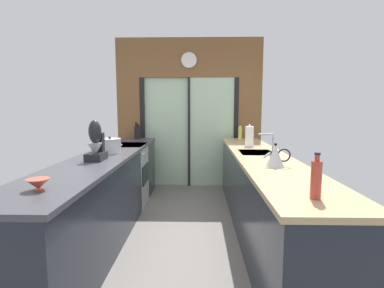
{
  "coord_description": "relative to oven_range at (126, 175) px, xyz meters",
  "views": [
    {
      "loc": [
        0.18,
        -3.04,
        1.48
      ],
      "look_at": [
        0.09,
        0.78,
        0.99
      ],
      "focal_mm": 27.57,
      "sensor_mm": 36.0,
      "label": 1
    }
  ],
  "objects": [
    {
      "name": "soap_bottle_near",
      "position": [
        1.8,
        -2.54,
        0.59
      ],
      "size": [
        0.06,
        0.06,
        0.28
      ],
      "color": "#B23D2D",
      "rests_on": "right_counter_run"
    },
    {
      "name": "ground_plane",
      "position": [
        0.91,
        -0.65,
        -0.47
      ],
      "size": [
        5.04,
        7.6,
        0.02
      ],
      "primitive_type": "cube",
      "color": "slate"
    },
    {
      "name": "soap_bottle_far",
      "position": [
        1.8,
        0.77,
        0.58
      ],
      "size": [
        0.06,
        0.06,
        0.26
      ],
      "color": "#D1CC4C",
      "rests_on": "right_counter_run"
    },
    {
      "name": "right_counter_run",
      "position": [
        1.82,
        -0.95,
        0.01
      ],
      "size": [
        0.62,
        3.8,
        0.92
      ],
      "color": "#1E232D",
      "rests_on": "ground_plane"
    },
    {
      "name": "mixing_bowl_far",
      "position": [
        0.02,
        -0.51,
        0.5
      ],
      "size": [
        0.14,
        0.14,
        0.06
      ],
      "color": "silver",
      "rests_on": "left_counter_run"
    },
    {
      "name": "stand_mixer",
      "position": [
        0.02,
        -1.28,
        0.63
      ],
      "size": [
        0.17,
        0.27,
        0.42
      ],
      "color": "black",
      "rests_on": "left_counter_run"
    },
    {
      "name": "oven_range",
      "position": [
        0.0,
        0.0,
        0.0
      ],
      "size": [
        0.6,
        0.6,
        0.92
      ],
      "color": "#B7BABC",
      "rests_on": "ground_plane"
    },
    {
      "name": "knife_block",
      "position": [
        0.02,
        0.79,
        0.58
      ],
      "size": [
        0.08,
        0.14,
        0.29
      ],
      "color": "black",
      "rests_on": "left_counter_run"
    },
    {
      "name": "paper_towel_roll",
      "position": [
        1.8,
        -0.17,
        0.61
      ],
      "size": [
        0.13,
        0.13,
        0.31
      ],
      "color": "#B7BABC",
      "rests_on": "right_counter_run"
    },
    {
      "name": "sink_faucet",
      "position": [
        1.96,
        -0.7,
        0.62
      ],
      "size": [
        0.19,
        0.02,
        0.23
      ],
      "color": "#B7BABC",
      "rests_on": "right_counter_run"
    },
    {
      "name": "stock_pot",
      "position": [
        0.02,
        -0.8,
        0.55
      ],
      "size": [
        0.27,
        0.27,
        0.2
      ],
      "color": "#B7BABC",
      "rests_on": "left_counter_run"
    },
    {
      "name": "left_counter_run",
      "position": [
        -0.0,
        -1.12,
        0.01
      ],
      "size": [
        0.62,
        3.8,
        0.92
      ],
      "color": "#1E232D",
      "rests_on": "ground_plane"
    },
    {
      "name": "back_wall_unit",
      "position": [
        0.91,
        1.15,
        1.07
      ],
      "size": [
        2.64,
        0.12,
        2.7
      ],
      "color": "brown",
      "rests_on": "ground_plane"
    },
    {
      "name": "kettle",
      "position": [
        1.8,
        -1.58,
        0.56
      ],
      "size": [
        0.26,
        0.17,
        0.22
      ],
      "color": "#B7BABC",
      "rests_on": "right_counter_run"
    },
    {
      "name": "mixing_bowl_near",
      "position": [
        0.02,
        -2.4,
        0.51
      ],
      "size": [
        0.15,
        0.15,
        0.08
      ],
      "color": "#BC4C38",
      "rests_on": "left_counter_run"
    }
  ]
}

